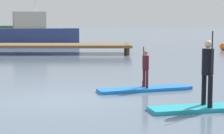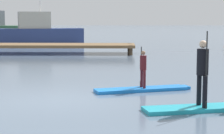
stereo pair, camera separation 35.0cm
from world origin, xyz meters
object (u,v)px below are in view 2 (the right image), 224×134
Objects in this scene: paddleboard_near at (143,89)px; paddleboard_far at (214,108)px; paddler_adult at (203,69)px; paddler_child_solo at (143,67)px; fishing_boat_white_large at (37,32)px.

paddleboard_far is at bearing -58.46° from paddleboard_near.
paddleboard_near is 3.24m from paddler_adult.
paddler_child_solo reaches higher than paddleboard_near.
paddler_adult is (-0.33, -0.08, 1.01)m from paddleboard_far.
paddleboard_near is 0.72m from paddler_child_solo.
paddleboard_near is 0.85× the size of paddleboard_far.
fishing_boat_white_large is at bearing 109.06° from paddler_child_solo.
fishing_boat_white_large is at bearing 109.77° from paddler_adult.
fishing_boat_white_large is at bearing 110.45° from paddleboard_far.
paddleboard_far is (1.66, -2.71, -0.72)m from paddler_child_solo.
paddler_adult is at bearing -165.49° from paddleboard_far.
paddler_child_solo is (-0.00, 0.01, 0.72)m from paddleboard_near.
paddler_child_solo is 25.09m from fishing_boat_white_large.
paddler_adult reaches higher than paddleboard_near.
paddleboard_far is (1.66, -2.70, 0.00)m from paddleboard_near.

